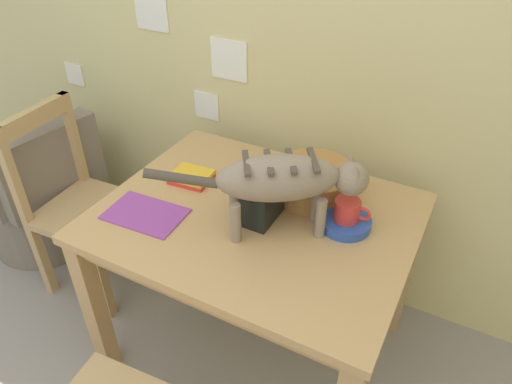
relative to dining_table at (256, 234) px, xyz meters
The scene contains 11 objects.
wall_rear 0.85m from the dining_table, 100.71° to the left, with size 5.03×0.11×2.50m.
dining_table is the anchor object (origin of this frame).
cat 0.33m from the dining_table, 14.21° to the right, with size 0.64×0.44×0.30m.
saucer_bowl 0.34m from the dining_table, 15.38° to the left, with size 0.18×0.18×0.03m, color #2A4FAE.
coffee_mug 0.37m from the dining_table, 15.24° to the left, with size 0.13×0.09×0.08m.
magazine 0.42m from the dining_table, 151.64° to the right, with size 0.29×0.19×0.01m, color purple.
book_stack 0.36m from the dining_table, 167.38° to the left, with size 0.17×0.14×0.03m.
wicker_basket 0.30m from the dining_table, 60.65° to the left, with size 0.32×0.32×0.11m.
toaster 0.18m from the dining_table, 23.83° to the left, with size 0.12×0.20×0.18m.
wooden_chair_far 0.97m from the dining_table, behind, with size 0.44×0.44×0.94m.
wicker_armchair 1.46m from the dining_table, behind, with size 0.64×0.66×0.78m.
Camera 1 is at (0.76, 0.08, 1.84)m, focal length 33.16 mm.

